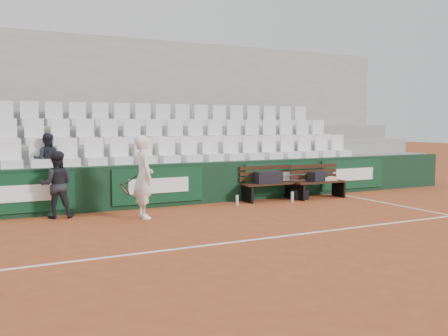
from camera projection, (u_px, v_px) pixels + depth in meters
ground at (247, 241)px, 8.31m from camera, size 80.00×80.00×0.00m
court_baseline at (247, 240)px, 8.31m from camera, size 18.00×0.06×0.01m
back_barrier at (167, 185)px, 11.85m from camera, size 18.00×0.34×1.00m
grandstand_tier_front at (156, 182)px, 12.38m from camera, size 18.00×0.95×1.00m
grandstand_tier_mid at (144, 170)px, 13.20m from camera, size 18.00×0.95×1.45m
grandstand_tier_back at (133, 159)px, 14.03m from camera, size 18.00×0.95×1.90m
grandstand_rear_wall at (126, 115)px, 14.47m from camera, size 18.00×0.30×4.40m
seat_row_front at (158, 150)px, 12.15m from camera, size 11.90×0.44×0.63m
seat_row_mid at (145, 131)px, 12.96m from camera, size 11.90×0.44×0.63m
seat_row_back at (134, 114)px, 13.76m from camera, size 11.90×0.44×0.63m
bench_left at (270, 192)px, 12.68m from camera, size 1.50×0.56×0.45m
bench_right at (319, 190)px, 13.08m from camera, size 1.50×0.56×0.45m
sports_bag_left at (269, 177)px, 12.61m from camera, size 0.71×0.34×0.30m
sports_bag_right at (318, 176)px, 13.06m from camera, size 0.60×0.40×0.25m
towel at (329, 179)px, 13.23m from camera, size 0.39×0.32×0.09m
sports_bag_ground at (300, 194)px, 12.88m from camera, size 0.48×0.40×0.25m
water_bottle_near at (237, 200)px, 11.93m from camera, size 0.07×0.07×0.25m
water_bottle_far at (292, 197)px, 12.43m from camera, size 0.07×0.07×0.26m
tennis_player at (143, 177)px, 10.27m from camera, size 0.71×0.64×1.72m
ball_kid at (56, 185)px, 10.28m from camera, size 0.75×0.63×1.39m
spectator_c at (47, 140)px, 11.02m from camera, size 0.68×0.59×1.19m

